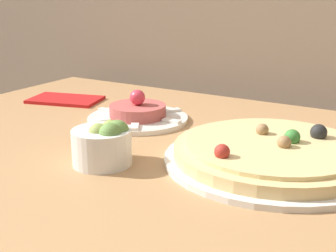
% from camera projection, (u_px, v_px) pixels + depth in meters
% --- Properties ---
extents(dining_table, '(1.18, 0.88, 0.79)m').
position_uv_depth(dining_table, '(152.00, 200.00, 0.90)').
color(dining_table, '#AD7F51').
rests_on(dining_table, ground_plane).
extents(pizza_plate, '(0.37, 0.37, 0.06)m').
position_uv_depth(pizza_plate, '(273.00, 153.00, 0.78)').
color(pizza_plate, silver).
rests_on(pizza_plate, dining_table).
extents(tartare_plate, '(0.22, 0.22, 0.07)m').
position_uv_depth(tartare_plate, '(138.00, 114.00, 1.03)').
color(tartare_plate, silver).
rests_on(tartare_plate, dining_table).
extents(small_bowl, '(0.10, 0.10, 0.08)m').
position_uv_depth(small_bowl, '(104.00, 143.00, 0.77)').
color(small_bowl, white).
rests_on(small_bowl, dining_table).
extents(napkin, '(0.20, 0.15, 0.01)m').
position_uv_depth(napkin, '(65.00, 100.00, 1.20)').
color(napkin, red).
rests_on(napkin, dining_table).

